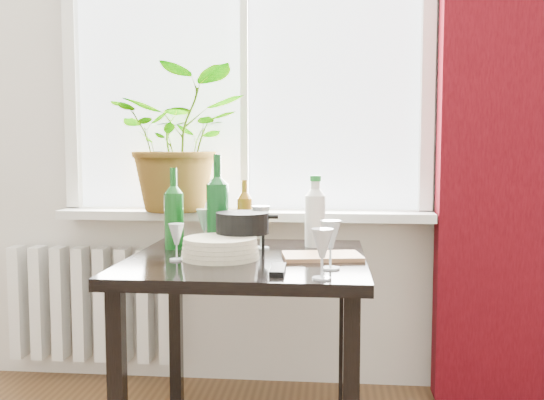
# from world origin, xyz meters

# --- Properties ---
(window) EXTENTS (1.72, 0.08, 1.62)m
(window) POSITION_xyz_m (0.00, 2.22, 1.60)
(window) COLOR white
(window) RESTS_ON ground
(windowsill) EXTENTS (1.72, 0.20, 0.04)m
(windowsill) POSITION_xyz_m (0.00, 2.15, 0.82)
(windowsill) COLOR silver
(windowsill) RESTS_ON ground
(curtain) EXTENTS (0.50, 0.12, 2.56)m
(curtain) POSITION_xyz_m (1.12, 2.12, 1.30)
(curtain) COLOR #39050A
(curtain) RESTS_ON ground
(radiator) EXTENTS (0.80, 0.10, 0.55)m
(radiator) POSITION_xyz_m (-0.75, 2.18, 0.38)
(radiator) COLOR silver
(radiator) RESTS_ON ground
(table) EXTENTS (0.85, 0.85, 0.74)m
(table) POSITION_xyz_m (0.10, 1.55, 0.65)
(table) COLOR black
(table) RESTS_ON ground
(potted_plant) EXTENTS (0.64, 0.57, 0.65)m
(potted_plant) POSITION_xyz_m (-0.28, 2.10, 1.17)
(potted_plant) COLOR #447F22
(potted_plant) RESTS_ON windowsill
(wine_bottle_left) EXTENTS (0.08, 0.08, 0.32)m
(wine_bottle_left) POSITION_xyz_m (-0.21, 1.69, 0.90)
(wine_bottle_left) COLOR #0E4A14
(wine_bottle_left) RESTS_ON table
(wine_bottle_right) EXTENTS (0.11, 0.11, 0.38)m
(wine_bottle_right) POSITION_xyz_m (-0.04, 1.73, 0.93)
(wine_bottle_right) COLOR #0D4417
(wine_bottle_right) RESTS_ON table
(bottle_amber) EXTENTS (0.08, 0.08, 0.26)m
(bottle_amber) POSITION_xyz_m (0.04, 1.92, 0.87)
(bottle_amber) COLOR brown
(bottle_amber) RESTS_ON table
(cleaning_bottle) EXTENTS (0.11, 0.11, 0.29)m
(cleaning_bottle) POSITION_xyz_m (0.34, 1.80, 0.88)
(cleaning_bottle) COLOR silver
(cleaning_bottle) RESTS_ON table
(wineglass_front_right) EXTENTS (0.08, 0.08, 0.16)m
(wineglass_front_right) POSITION_xyz_m (0.40, 1.34, 0.82)
(wineglass_front_right) COLOR white
(wineglass_front_right) RESTS_ON table
(wineglass_far_right) EXTENTS (0.08, 0.08, 0.16)m
(wineglass_far_right) POSITION_xyz_m (0.37, 1.19, 0.82)
(wineglass_far_right) COLOR silver
(wineglass_far_right) RESTS_ON table
(wineglass_back_center) EXTENTS (0.10, 0.10, 0.17)m
(wineglass_back_center) POSITION_xyz_m (0.13, 1.73, 0.83)
(wineglass_back_center) COLOR silver
(wineglass_back_center) RESTS_ON table
(wineglass_back_left) EXTENTS (0.07, 0.07, 0.15)m
(wineglass_back_left) POSITION_xyz_m (-0.11, 1.78, 0.82)
(wineglass_back_left) COLOR #B7BFC5
(wineglass_back_left) RESTS_ON table
(wineglass_front_left) EXTENTS (0.06, 0.06, 0.13)m
(wineglass_front_left) POSITION_xyz_m (-0.14, 1.45, 0.81)
(wineglass_front_left) COLOR silver
(wineglass_front_left) RESTS_ON table
(plate_stack) EXTENTS (0.30, 0.30, 0.07)m
(plate_stack) POSITION_xyz_m (0.01, 1.50, 0.78)
(plate_stack) COLOR beige
(plate_stack) RESTS_ON table
(fondue_pot) EXTENTS (0.26, 0.23, 0.15)m
(fondue_pot) POSITION_xyz_m (0.07, 1.62, 0.82)
(fondue_pot) COLOR black
(fondue_pot) RESTS_ON table
(tv_remote) EXTENTS (0.05, 0.16, 0.02)m
(tv_remote) POSITION_xyz_m (0.23, 1.28, 0.75)
(tv_remote) COLOR black
(tv_remote) RESTS_ON table
(cutting_board) EXTENTS (0.30, 0.22, 0.01)m
(cutting_board) POSITION_xyz_m (0.37, 1.54, 0.75)
(cutting_board) COLOR #A17048
(cutting_board) RESTS_ON table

